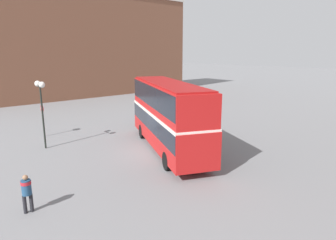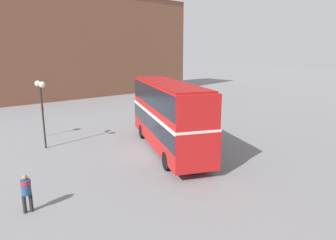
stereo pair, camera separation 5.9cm
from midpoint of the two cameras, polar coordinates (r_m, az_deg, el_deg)
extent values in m
plane|color=slate|center=(20.48, -3.06, -6.08)|extent=(240.00, 240.00, 0.00)
cube|color=brown|center=(49.65, -15.50, 13.48)|extent=(8.50, 33.72, 15.12)
cube|color=red|center=(20.54, -0.08, -1.59)|extent=(11.09, 6.78, 2.12)
cube|color=red|center=(20.13, -0.08, 4.08)|extent=(10.91, 6.65, 1.99)
cube|color=black|center=(20.43, -0.08, -0.29)|extent=(11.00, 6.77, 1.04)
cube|color=black|center=(20.09, -0.08, 4.75)|extent=(10.77, 6.61, 1.35)
cube|color=silver|center=(20.30, -0.08, 1.39)|extent=(11.00, 6.76, 0.20)
cube|color=maroon|center=(20.00, -0.08, 7.04)|extent=(10.38, 6.28, 0.10)
cylinder|color=black|center=(18.05, 6.67, -7.01)|extent=(1.10, 0.71, 1.07)
cylinder|color=black|center=(17.31, -0.28, -7.80)|extent=(1.10, 0.71, 1.07)
cylinder|color=black|center=(24.17, 0.21, -1.78)|extent=(1.10, 0.71, 1.07)
cylinder|color=black|center=(23.62, -5.04, -2.17)|extent=(1.10, 0.71, 1.07)
cylinder|color=#232328|center=(14.35, -25.72, -14.26)|extent=(0.15, 0.15, 0.82)
cylinder|color=#232328|center=(14.37, -24.69, -14.10)|extent=(0.15, 0.15, 0.82)
cylinder|color=navy|center=(14.06, -25.49, -11.50)|extent=(0.44, 0.44, 0.65)
cylinder|color=#B2232D|center=(13.98, -25.57, -10.73)|extent=(0.46, 0.46, 0.14)
sphere|color=#936B4C|center=(13.89, -25.67, -9.84)|extent=(0.22, 0.22, 0.22)
cube|color=slate|center=(39.79, 5.57, 4.18)|extent=(4.44, 1.78, 0.81)
cube|color=black|center=(39.82, 5.40, 5.11)|extent=(2.32, 1.58, 0.46)
cylinder|color=black|center=(39.52, 7.78, 3.53)|extent=(0.63, 0.23, 0.63)
cylinder|color=black|center=(38.37, 6.28, 3.29)|extent=(0.63, 0.23, 0.63)
cylinder|color=black|center=(41.32, 4.89, 4.01)|extent=(0.63, 0.23, 0.63)
cylinder|color=black|center=(40.23, 3.38, 3.79)|extent=(0.63, 0.23, 0.63)
cube|color=navy|center=(30.53, 0.23, 1.57)|extent=(4.87, 2.41, 0.78)
cube|color=black|center=(30.26, 0.42, 2.71)|extent=(2.63, 1.90, 0.51)
cylinder|color=black|center=(31.42, -2.39, 1.25)|extent=(0.67, 0.31, 0.64)
cylinder|color=black|center=(32.21, 0.01, 1.55)|extent=(0.67, 0.31, 0.64)
cylinder|color=black|center=(29.00, 0.47, 0.28)|extent=(0.67, 0.31, 0.64)
cylinder|color=black|center=(29.86, 2.98, 0.63)|extent=(0.67, 0.31, 0.64)
cylinder|color=black|center=(22.38, -22.79, 0.37)|extent=(0.12, 0.12, 4.38)
cylinder|color=black|center=(22.06, -23.27, 5.80)|extent=(0.84, 0.06, 0.06)
sphere|color=white|center=(22.43, -23.65, 6.36)|extent=(0.41, 0.41, 0.41)
sphere|color=white|center=(21.64, -22.97, 6.22)|extent=(0.41, 0.41, 0.41)
cylinder|color=gray|center=(25.76, -22.73, -0.15)|extent=(0.08, 0.08, 2.57)
cylinder|color=red|center=(25.57, -22.93, 2.07)|extent=(0.60, 0.03, 0.60)
cube|color=white|center=(25.57, -22.93, 2.07)|extent=(0.42, 0.04, 0.10)
camera|label=1|loc=(0.03, -90.08, -0.02)|focal=32.00mm
camera|label=2|loc=(0.03, 89.92, 0.02)|focal=32.00mm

